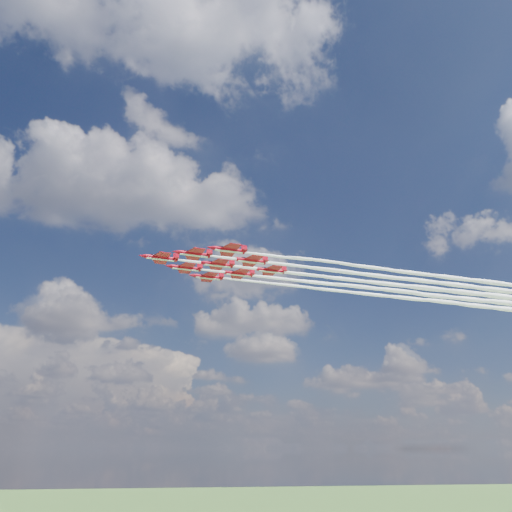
{
  "coord_description": "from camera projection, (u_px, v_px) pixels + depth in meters",
  "views": [
    {
      "loc": [
        -12.48,
        -146.92,
        29.37
      ],
      "look_at": [
        10.81,
        1.66,
        87.62
      ],
      "focal_mm": 35.0,
      "sensor_mm": 36.0,
      "label": 1
    }
  ],
  "objects": [
    {
      "name": "jet_row3_starb",
      "position": [
        364.0,
        293.0,
        190.25
      ],
      "size": [
        128.67,
        27.41,
        3.08
      ],
      "rotation": [
        0.0,
        0.0,
        0.17
      ],
      "color": "#AD091B"
    },
    {
      "name": "jet_row4_starb",
      "position": [
        394.0,
        291.0,
        187.1
      ],
      "size": [
        128.67,
        27.41,
        3.08
      ],
      "rotation": [
        0.0,
        0.0,
        0.17
      ],
      "color": "#AD091B"
    },
    {
      "name": "jet_row2_port",
      "position": [
        370.0,
        275.0,
        169.88
      ],
      "size": [
        128.67,
        27.41,
        3.08
      ],
      "rotation": [
        0.0,
        0.0,
        0.17
      ],
      "color": "#AD091B"
    },
    {
      "name": "jet_row2_starb",
      "position": [
        351.0,
        286.0,
        181.64
      ],
      "size": [
        128.67,
        27.41,
        3.08
      ],
      "rotation": [
        0.0,
        0.0,
        0.17
      ],
      "color": "#AD091B"
    },
    {
      "name": "jet_row4_port",
      "position": [
        416.0,
        280.0,
        175.34
      ],
      "size": [
        128.67,
        27.41,
        3.08
      ],
      "rotation": [
        0.0,
        0.0,
        0.17
      ],
      "color": "#AD091B"
    },
    {
      "name": "jet_row3_port",
      "position": [
        404.0,
        272.0,
        166.73
      ],
      "size": [
        128.67,
        27.41,
        3.08
      ],
      "rotation": [
        0.0,
        0.0,
        0.17
      ],
      "color": "#AD091B"
    },
    {
      "name": "jet_lead",
      "position": [
        337.0,
        278.0,
        173.03
      ],
      "size": [
        128.67,
        27.41,
        3.08
      ],
      "rotation": [
        0.0,
        0.0,
        0.17
      ],
      "color": "#AD091B"
    },
    {
      "name": "jet_row3_centre",
      "position": [
        383.0,
        283.0,
        178.49
      ],
      "size": [
        128.67,
        27.41,
        3.08
      ],
      "rotation": [
        0.0,
        0.0,
        0.17
      ],
      "color": "#AD091B"
    },
    {
      "name": "jet_tail",
      "position": [
        426.0,
        288.0,
        183.95
      ],
      "size": [
        128.67,
        27.41,
        3.08
      ],
      "rotation": [
        0.0,
        0.0,
        0.17
      ],
      "color": "#AD091B"
    }
  ]
}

